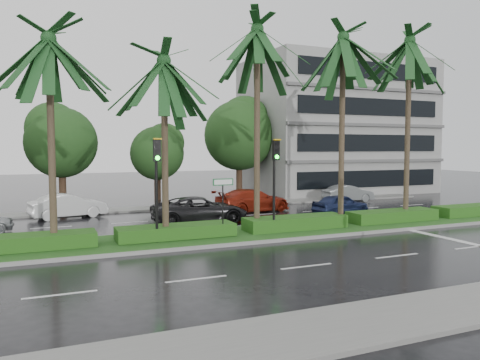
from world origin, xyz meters
name	(u,v)px	position (x,y,z in m)	size (l,w,h in m)	color
ground	(248,240)	(0.00, 0.00, 0.00)	(120.00, 120.00, 0.00)	black
near_sidewalk	(417,314)	(0.00, -10.20, 0.06)	(40.00, 2.40, 0.12)	slate
far_sidewalk	(176,207)	(0.00, 12.00, 0.06)	(40.00, 2.00, 0.12)	slate
median	(239,235)	(0.00, 1.00, 0.08)	(36.00, 4.00, 0.15)	gray
hedge	(239,227)	(0.00, 1.00, 0.45)	(35.20, 1.40, 0.60)	#204B15
lane_markings	(312,237)	(3.04, -0.43, 0.01)	(34.00, 13.06, 0.01)	silver
palm_row	(213,54)	(-1.24, 1.02, 8.25)	(26.30, 4.20, 10.53)	#3C2F22
signal_median_left	(157,175)	(-4.00, 0.30, 3.00)	(0.34, 0.42, 4.36)	black
signal_median_right	(275,172)	(1.50, 0.30, 3.00)	(0.34, 0.42, 4.36)	black
street_sign	(223,193)	(-1.00, 0.48, 2.12)	(0.95, 0.09, 2.60)	black
bg_trees	(175,137)	(1.50, 17.59, 4.98)	(33.34, 5.88, 8.49)	#372219
building	(336,127)	(17.00, 18.00, 6.00)	(16.00, 10.00, 12.00)	gray
car_white	(68,206)	(-7.00, 10.15, 0.71)	(4.30, 1.50, 1.42)	silver
car_darkgrey	(200,210)	(-0.50, 5.32, 0.73)	(5.25, 2.42, 1.46)	black
car_red	(252,200)	(4.00, 8.25, 0.74)	(5.08, 2.07, 1.48)	maroon
car_blue	(340,204)	(8.50, 5.07, 0.63)	(3.71, 1.49, 1.26)	#1A254E
car_grey	(348,193)	(13.00, 10.46, 0.64)	(3.89, 1.36, 1.28)	slate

